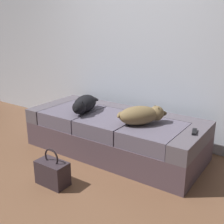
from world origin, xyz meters
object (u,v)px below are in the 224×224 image
at_px(couch, 114,134).
at_px(tv_remote, 194,132).
at_px(handbag, 53,172).
at_px(dog_dark, 84,104).
at_px(dog_tan, 142,115).

height_order(couch, tv_remote, tv_remote).
distance_m(tv_remote, handbag, 1.45).
distance_m(couch, tv_remote, 1.00).
relative_size(couch, dog_dark, 3.83).
bearing_deg(handbag, couch, 84.85).
distance_m(dog_dark, handbag, 1.00).
bearing_deg(couch, handbag, -95.15).
relative_size(dog_tan, tv_remote, 3.46).
relative_size(couch, dog_tan, 4.08).
height_order(couch, handbag, couch).
xyz_separation_m(dog_dark, dog_tan, (0.78, 0.01, 0.00)).
bearing_deg(dog_dark, tv_remote, 3.52).
distance_m(couch, dog_dark, 0.51).
relative_size(dog_dark, handbag, 1.46).
xyz_separation_m(couch, dog_tan, (0.41, -0.09, 0.34)).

